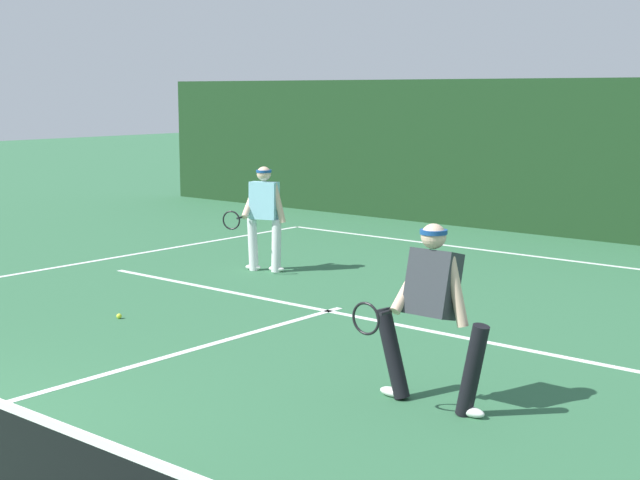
{
  "coord_description": "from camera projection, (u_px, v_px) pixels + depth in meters",
  "views": [
    {
      "loc": [
        7.43,
        -2.87,
        2.82
      ],
      "look_at": [
        0.19,
        5.78,
        1.0
      ],
      "focal_mm": 52.22,
      "sensor_mm": 36.0,
      "label": 1
    }
  ],
  "objects": [
    {
      "name": "back_fence_windscreen",
      "position": [
        586.0,
        160.0,
        17.56
      ],
      "size": [
        22.83,
        0.12,
        3.05
      ],
      "primitive_type": "cube",
      "color": "#19381A",
      "rests_on": "ground_plane"
    },
    {
      "name": "player_far",
      "position": [
        264.0,
        214.0,
        14.53
      ],
      "size": [
        0.72,
        0.9,
        1.65
      ],
      "rotation": [
        0.0,
        0.0,
        3.49
      ],
      "color": "silver",
      "rests_on": "ground_plane"
    },
    {
      "name": "court_line_service",
      "position": [
        328.0,
        311.0,
        12.0
      ],
      "size": [
        8.58,
        0.1,
        0.01
      ],
      "primitive_type": "cube",
      "color": "white",
      "rests_on": "ground_plane"
    },
    {
      "name": "tennis_ball_extra",
      "position": [
        119.0,
        316.0,
        11.6
      ],
      "size": [
        0.07,
        0.07,
        0.07
      ],
      "primitive_type": "sphere",
      "color": "#D1E033",
      "rests_on": "ground_plane"
    },
    {
      "name": "player_near",
      "position": [
        431.0,
        307.0,
        8.24
      ],
      "size": [
        1.19,
        0.87,
        1.68
      ],
      "rotation": [
        0.0,
        0.0,
        3.14
      ],
      "color": "black",
      "rests_on": "ground_plane"
    },
    {
      "name": "court_line_baseline_far",
      "position": [
        526.0,
        255.0,
        16.07
      ],
      "size": [
        10.52,
        0.1,
        0.01
      ],
      "primitive_type": "cube",
      "color": "white",
      "rests_on": "ground_plane"
    },
    {
      "name": "court_line_centre",
      "position": [
        149.0,
        362.0,
        9.75
      ],
      "size": [
        0.1,
        6.4,
        0.01
      ],
      "primitive_type": "cube",
      "color": "white",
      "rests_on": "ground_plane"
    }
  ]
}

